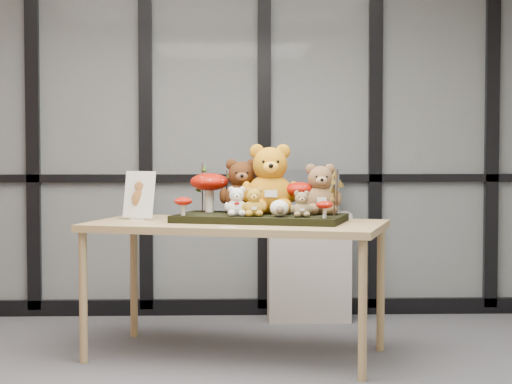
{
  "coord_description": "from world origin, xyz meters",
  "views": [
    {
      "loc": [
        0.16,
        -4.58,
        1.31
      ],
      "look_at": [
        0.34,
        1.03,
        1.02
      ],
      "focal_mm": 65.0,
      "sensor_mm": 36.0,
      "label": 1
    }
  ],
  "objects_px": {
    "sign_holder": "(139,197)",
    "bear_brown_medium": "(242,183)",
    "mushroom_back_left": "(210,191)",
    "monitor": "(309,191)",
    "display_table": "(236,233)",
    "bear_white_bow": "(237,200)",
    "bear_beige_small": "(302,203)",
    "bear_pooh_yellow": "(270,175)",
    "mushroom_front_right": "(325,209)",
    "plush_cream_hedgehog": "(279,207)",
    "bear_small_yellow": "(254,200)",
    "bear_tan_back": "(320,187)",
    "diorama_tray": "(260,218)",
    "cabinet": "(309,266)",
    "mushroom_back_right": "(299,196)",
    "mushroom_front_left": "(183,205)"
  },
  "relations": [
    {
      "from": "mushroom_front_right",
      "to": "sign_holder",
      "type": "height_order",
      "value": "sign_holder"
    },
    {
      "from": "mushroom_back_left",
      "to": "mushroom_back_right",
      "type": "distance_m",
      "value": 0.59
    },
    {
      "from": "mushroom_back_left",
      "to": "monitor",
      "type": "distance_m",
      "value": 1.2
    },
    {
      "from": "diorama_tray",
      "to": "bear_white_bow",
      "type": "xyz_separation_m",
      "value": [
        -0.14,
        -0.11,
        0.12
      ]
    },
    {
      "from": "mushroom_front_right",
      "to": "monitor",
      "type": "distance_m",
      "value": 1.47
    },
    {
      "from": "bear_pooh_yellow",
      "to": "monitor",
      "type": "bearing_deg",
      "value": 89.51
    },
    {
      "from": "bear_pooh_yellow",
      "to": "bear_beige_small",
      "type": "relative_size",
      "value": 2.77
    },
    {
      "from": "display_table",
      "to": "plush_cream_hedgehog",
      "type": "distance_m",
      "value": 0.34
    },
    {
      "from": "display_table",
      "to": "bear_pooh_yellow",
      "type": "xyz_separation_m",
      "value": [
        0.21,
        0.11,
        0.35
      ]
    },
    {
      "from": "display_table",
      "to": "bear_white_bow",
      "type": "height_order",
      "value": "bear_white_bow"
    },
    {
      "from": "display_table",
      "to": "cabinet",
      "type": "distance_m",
      "value": 1.36
    },
    {
      "from": "monitor",
      "to": "plush_cream_hedgehog",
      "type": "bearing_deg",
      "value": -102.28
    },
    {
      "from": "sign_holder",
      "to": "bear_brown_medium",
      "type": "bearing_deg",
      "value": 26.22
    },
    {
      "from": "bear_small_yellow",
      "to": "plush_cream_hedgehog",
      "type": "bearing_deg",
      "value": 0.74
    },
    {
      "from": "bear_tan_back",
      "to": "mushroom_back_right",
      "type": "relative_size",
      "value": 1.57
    },
    {
      "from": "bear_small_yellow",
      "to": "monitor",
      "type": "bearing_deg",
      "value": 87.99
    },
    {
      "from": "mushroom_back_left",
      "to": "sign_holder",
      "type": "relative_size",
      "value": 0.9
    },
    {
      "from": "diorama_tray",
      "to": "monitor",
      "type": "relative_size",
      "value": 2.26
    },
    {
      "from": "mushroom_front_right",
      "to": "plush_cream_hedgehog",
      "type": "bearing_deg",
      "value": 157.78
    },
    {
      "from": "diorama_tray",
      "to": "sign_holder",
      "type": "height_order",
      "value": "sign_holder"
    },
    {
      "from": "display_table",
      "to": "monitor",
      "type": "relative_size",
      "value": 4.33
    },
    {
      "from": "plush_cream_hedgehog",
      "to": "cabinet",
      "type": "distance_m",
      "value": 1.48
    },
    {
      "from": "bear_beige_small",
      "to": "bear_small_yellow",
      "type": "bearing_deg",
      "value": -175.13
    },
    {
      "from": "display_table",
      "to": "plush_cream_hedgehog",
      "type": "height_order",
      "value": "plush_cream_hedgehog"
    },
    {
      "from": "bear_pooh_yellow",
      "to": "bear_brown_medium",
      "type": "xyz_separation_m",
      "value": [
        -0.17,
        0.09,
        -0.05
      ]
    },
    {
      "from": "bear_small_yellow",
      "to": "mushroom_back_right",
      "type": "xyz_separation_m",
      "value": [
        0.29,
        0.19,
        0.01
      ]
    },
    {
      "from": "bear_small_yellow",
      "to": "mushroom_front_left",
      "type": "relative_size",
      "value": 1.56
    },
    {
      "from": "bear_beige_small",
      "to": "bear_brown_medium",
      "type": "bearing_deg",
      "value": 150.29
    },
    {
      "from": "bear_white_bow",
      "to": "diorama_tray",
      "type": "bearing_deg",
      "value": 52.81
    },
    {
      "from": "sign_holder",
      "to": "plush_cream_hedgehog",
      "type": "bearing_deg",
      "value": 4.41
    },
    {
      "from": "bear_brown_medium",
      "to": "mushroom_back_left",
      "type": "relative_size",
      "value": 1.36
    },
    {
      "from": "plush_cream_hedgehog",
      "to": "mushroom_back_left",
      "type": "xyz_separation_m",
      "value": [
        -0.42,
        0.41,
        0.08
      ]
    },
    {
      "from": "bear_small_yellow",
      "to": "mushroom_front_right",
      "type": "height_order",
      "value": "bear_small_yellow"
    },
    {
      "from": "mushroom_front_left",
      "to": "mushroom_front_right",
      "type": "bearing_deg",
      "value": -15.72
    },
    {
      "from": "bear_brown_medium",
      "to": "mushroom_back_right",
      "type": "xyz_separation_m",
      "value": [
        0.36,
        -0.11,
        -0.08
      ]
    },
    {
      "from": "mushroom_back_left",
      "to": "bear_pooh_yellow",
      "type": "bearing_deg",
      "value": -20.44
    },
    {
      "from": "mushroom_front_left",
      "to": "mushroom_front_right",
      "type": "relative_size",
      "value": 1.1
    },
    {
      "from": "bear_small_yellow",
      "to": "cabinet",
      "type": "distance_m",
      "value": 1.49
    },
    {
      "from": "plush_cream_hedgehog",
      "to": "bear_pooh_yellow",
      "type": "bearing_deg",
      "value": 116.15
    },
    {
      "from": "diorama_tray",
      "to": "bear_brown_medium",
      "type": "distance_m",
      "value": 0.29
    },
    {
      "from": "diorama_tray",
      "to": "cabinet",
      "type": "relative_size",
      "value": 1.27
    },
    {
      "from": "sign_holder",
      "to": "bear_small_yellow",
      "type": "bearing_deg",
      "value": 3.09
    },
    {
      "from": "bear_tan_back",
      "to": "bear_beige_small",
      "type": "bearing_deg",
      "value": -105.29
    },
    {
      "from": "bear_white_bow",
      "to": "plush_cream_hedgehog",
      "type": "distance_m",
      "value": 0.27
    },
    {
      "from": "bear_white_bow",
      "to": "mushroom_front_left",
      "type": "bearing_deg",
      "value": -172.71
    },
    {
      "from": "cabinet",
      "to": "sign_holder",
      "type": "bearing_deg",
      "value": -139.78
    },
    {
      "from": "bear_pooh_yellow",
      "to": "bear_brown_medium",
      "type": "relative_size",
      "value": 1.28
    },
    {
      "from": "diorama_tray",
      "to": "sign_holder",
      "type": "bearing_deg",
      "value": -176.63
    },
    {
      "from": "mushroom_back_left",
      "to": "monitor",
      "type": "height_order",
      "value": "mushroom_back_left"
    },
    {
      "from": "display_table",
      "to": "sign_holder",
      "type": "bearing_deg",
      "value": 178.15
    }
  ]
}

